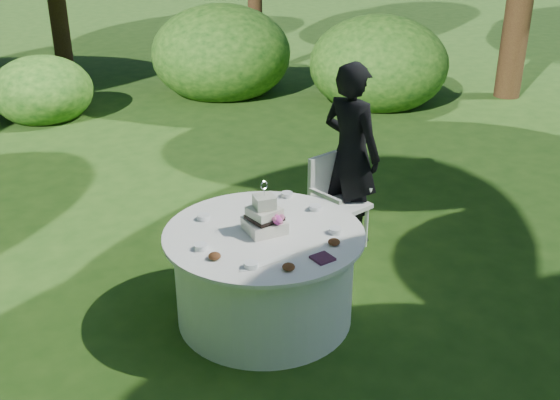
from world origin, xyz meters
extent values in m
plane|color=#1C3E10|center=(0.00, 0.00, 0.00)|extent=(80.00, 80.00, 0.00)
cube|color=#441D35|center=(0.11, -0.59, 0.78)|extent=(0.14, 0.14, 0.02)
ellipsoid|color=white|center=(-0.24, -0.41, 0.78)|extent=(0.48, 0.07, 0.01)
imported|color=black|center=(1.46, 0.71, 0.89)|extent=(0.54, 0.72, 1.78)
cylinder|color=white|center=(0.00, 0.00, 0.37)|extent=(1.40, 1.40, 0.74)
cylinder|color=white|center=(0.00, 0.00, 0.76)|extent=(1.56, 1.56, 0.03)
cube|color=silver|center=(0.01, 0.01, 0.82)|extent=(0.32, 0.32, 0.09)
cube|color=beige|center=(0.01, 0.01, 0.92)|extent=(0.23, 0.23, 0.09)
cube|color=silver|center=(0.01, 0.01, 1.02)|extent=(0.18, 0.18, 0.09)
cube|color=black|center=(0.01, 0.01, 0.89)|extent=(0.24, 0.24, 0.03)
sphere|color=#EB45BA|center=(0.05, -0.12, 0.91)|extent=(0.07, 0.07, 0.07)
cylinder|color=silver|center=(0.01, 0.01, 1.09)|extent=(0.01, 0.01, 0.05)
torus|color=silver|center=(0.01, 0.01, 1.16)|extent=(0.07, 0.02, 0.07)
cube|color=white|center=(1.26, 0.59, 0.44)|extent=(0.50, 0.50, 0.04)
cube|color=silver|center=(1.23, 0.80, 0.68)|extent=(0.45, 0.09, 0.45)
cylinder|color=silver|center=(1.10, 0.39, 0.21)|extent=(0.04, 0.04, 0.42)
cylinder|color=silver|center=(1.46, 0.43, 0.21)|extent=(0.04, 0.04, 0.42)
cylinder|color=white|center=(1.05, 0.75, 0.21)|extent=(0.04, 0.04, 0.42)
cylinder|color=silver|center=(1.42, 0.80, 0.21)|extent=(0.04, 0.04, 0.42)
cube|color=silver|center=(1.04, 0.57, 0.60)|extent=(0.08, 0.41, 0.04)
cube|color=white|center=(1.47, 0.62, 0.60)|extent=(0.08, 0.41, 0.04)
cylinder|color=white|center=(0.56, 0.09, 0.79)|extent=(0.10, 0.10, 0.04)
cylinder|color=white|center=(-0.53, 0.03, 0.79)|extent=(0.10, 0.10, 0.04)
cylinder|color=white|center=(-0.37, -0.40, 0.79)|extent=(0.10, 0.10, 0.04)
cylinder|color=white|center=(-0.28, 0.45, 0.79)|extent=(0.10, 0.10, 0.04)
cylinder|color=white|center=(0.52, 0.44, 0.79)|extent=(0.10, 0.10, 0.04)
cylinder|color=white|center=(0.44, -0.32, 0.79)|extent=(0.10, 0.10, 0.04)
ellipsoid|color=#562D16|center=(0.31, -0.47, 0.79)|extent=(0.09, 0.09, 0.05)
ellipsoid|color=#562D16|center=(-0.17, -0.58, 0.79)|extent=(0.09, 0.09, 0.05)
ellipsoid|color=#562D16|center=(0.33, 0.43, 0.79)|extent=(0.09, 0.09, 0.05)
ellipsoid|color=#562D16|center=(-0.52, -0.16, 0.79)|extent=(0.09, 0.09, 0.05)
camera|label=1|loc=(-2.43, -3.76, 3.08)|focal=42.00mm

